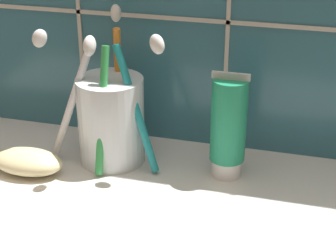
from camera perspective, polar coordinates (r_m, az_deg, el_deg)
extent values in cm
cube|color=silver|center=(63.21, 1.51, -8.23)|extent=(76.55, 28.76, 2.00)
cube|color=beige|center=(68.22, 4.52, 10.58)|extent=(86.55, 0.24, 0.50)
cylinder|color=silver|center=(68.45, -5.80, 0.59)|extent=(8.12, 8.12, 10.71)
cylinder|color=teal|center=(65.22, -3.24, 1.71)|extent=(6.16, 2.92, 15.06)
ellipsoid|color=white|center=(60.50, -1.12, 8.31)|extent=(2.64, 2.01, 2.65)
cylinder|color=orange|center=(70.16, -5.01, 3.91)|extent=(2.11, 3.70, 15.96)
ellipsoid|color=white|center=(68.83, -5.32, 11.35)|extent=(1.93, 2.37, 2.46)
cylinder|color=white|center=(68.15, -9.80, 2.19)|extent=(6.14, 2.31, 14.51)
ellipsoid|color=white|center=(66.04, -12.92, 8.68)|extent=(2.59, 1.82, 2.65)
cylinder|color=green|center=(64.92, -6.72, 1.46)|extent=(1.34, 4.30, 14.98)
ellipsoid|color=white|center=(60.33, -7.98, 8.09)|extent=(1.52, 2.26, 2.52)
cylinder|color=white|center=(67.07, 5.94, -4.09)|extent=(3.49, 3.49, 2.18)
cylinder|color=#1E8C60|center=(64.28, 6.19, 0.59)|extent=(4.11, 4.11, 9.93)
cube|color=silver|center=(62.19, 6.42, 5.06)|extent=(4.31, 0.36, 0.80)
ellipsoid|color=beige|center=(69.00, -14.08, -3.53)|extent=(8.77, 4.90, 2.92)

